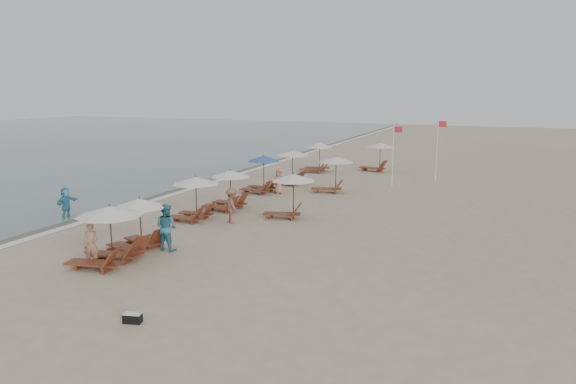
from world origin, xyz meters
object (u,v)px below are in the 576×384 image
at_px(beachgoer_near, 91,244).
at_px(flag_pole_near, 394,151).
at_px(lounger_station_2, 193,196).
at_px(inland_station_0, 289,190).
at_px(waterline_walker, 66,203).
at_px(lounger_station_3, 227,191).
at_px(lounger_station_4, 260,175).
at_px(beachgoer_mid_a, 166,227).
at_px(beachgoer_mid_b, 232,205).
at_px(lounger_station_1, 136,225).
at_px(inland_station_1, 332,170).
at_px(lounger_station_5, 290,167).
at_px(lounger_station_6, 316,159).
at_px(inland_station_2, 377,154).
at_px(duffel_bag, 133,318).
at_px(beachgoer_far_b, 279,182).
at_px(lounger_station_0, 106,235).

bearing_deg(beachgoer_near, flag_pole_near, 50.97).
height_order(lounger_station_2, flag_pole_near, flag_pole_near).
bearing_deg(inland_station_0, waterline_walker, -157.22).
relative_size(lounger_station_2, flag_pole_near, 0.59).
relative_size(lounger_station_3, waterline_walker, 1.60).
relative_size(lounger_station_4, inland_station_0, 0.92).
bearing_deg(lounger_station_2, lounger_station_4, 90.66).
xyz_separation_m(beachgoer_mid_a, beachgoer_mid_b, (0.27, 4.88, -0.08)).
xyz_separation_m(lounger_station_1, beachgoer_mid_a, (1.05, 0.53, -0.12)).
xyz_separation_m(waterline_walker, flag_pole_near, (13.06, 15.25, 1.54)).
xyz_separation_m(beachgoer_mid_a, waterline_walker, (-7.81, 2.54, -0.16)).
bearing_deg(beachgoer_mid_b, inland_station_1, -63.37).
distance_m(lounger_station_1, beachgoer_mid_a, 1.18).
relative_size(lounger_station_4, beachgoer_mid_a, 1.28).
relative_size(lounger_station_2, inland_station_1, 0.92).
bearing_deg(lounger_station_3, lounger_station_5, 89.34).
bearing_deg(lounger_station_4, lounger_station_6, 88.09).
bearing_deg(lounger_station_3, lounger_station_6, 90.48).
height_order(lounger_station_4, beachgoer_mid_a, lounger_station_4).
relative_size(inland_station_2, duffel_bag, 5.05).
height_order(lounger_station_4, inland_station_2, lounger_station_4).
distance_m(inland_station_0, beachgoer_far_b, 6.36).
distance_m(lounger_station_2, waterline_walker, 6.45).
distance_m(inland_station_1, beachgoer_far_b, 3.41).
relative_size(lounger_station_0, waterline_walker, 1.73).
bearing_deg(beachgoer_near, lounger_station_5, 68.56).
bearing_deg(lounger_station_1, beachgoer_far_b, 88.05).
bearing_deg(lounger_station_3, lounger_station_4, 94.88).
height_order(lounger_station_3, lounger_station_4, lounger_station_4).
distance_m(lounger_station_0, inland_station_2, 26.43).
distance_m(lounger_station_2, beachgoer_near, 7.35).
bearing_deg(lounger_station_3, lounger_station_0, -86.70).
xyz_separation_m(beachgoer_mid_b, flag_pole_near, (4.97, 12.92, 1.46)).
bearing_deg(lounger_station_4, inland_station_0, -52.31).
xyz_separation_m(inland_station_0, inland_station_2, (0.30, 16.87, -0.08)).
bearing_deg(lounger_station_6, lounger_station_0, -88.37).
bearing_deg(lounger_station_6, flag_pole_near, -29.01).
bearing_deg(lounger_station_3, beachgoer_far_b, 81.47).
relative_size(lounger_station_1, lounger_station_2, 1.01).
xyz_separation_m(lounger_station_2, inland_station_0, (4.12, 2.24, 0.22)).
bearing_deg(inland_station_1, waterline_walker, -131.07).
distance_m(lounger_station_2, beachgoer_mid_b, 2.03).
relative_size(lounger_station_1, lounger_station_3, 0.99).
height_order(lounger_station_6, beachgoer_mid_b, lounger_station_6).
distance_m(inland_station_1, beachgoer_near, 17.22).
bearing_deg(inland_station_2, lounger_station_2, -103.04).
distance_m(lounger_station_3, flag_pole_near, 12.47).
bearing_deg(beachgoer_mid_a, waterline_walker, -13.41).
distance_m(lounger_station_4, lounger_station_5, 3.47).
relative_size(lounger_station_2, beachgoer_near, 1.48).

